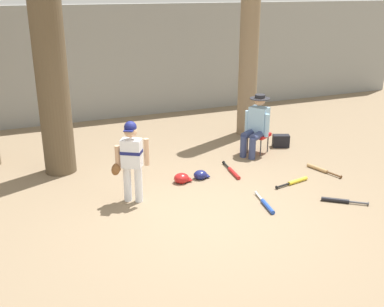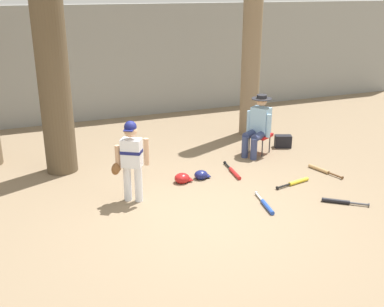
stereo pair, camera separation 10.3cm
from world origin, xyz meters
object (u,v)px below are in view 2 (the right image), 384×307
at_px(bat_black_composite, 339,202).
at_px(bat_wood_tan, 321,170).
at_px(young_ballplayer, 131,156).
at_px(bat_blue_youth, 266,205).
at_px(batting_helmet_red, 182,178).
at_px(seated_spectator, 258,124).
at_px(bat_red_barrel, 234,172).
at_px(tree_behind_spectator, 252,43).
at_px(batting_helmet_navy, 201,175).
at_px(folding_stool, 260,136).
at_px(handbag_beside_stool, 283,141).
at_px(bat_yellow_trainer, 296,182).
at_px(tree_near_player, 47,13).

bearing_deg(bat_black_composite, bat_wood_tan, 64.98).
xyz_separation_m(young_ballplayer, bat_blue_youth, (1.83, -0.99, -0.71)).
relative_size(young_ballplayer, batting_helmet_red, 4.16).
distance_m(seated_spectator, batting_helmet_red, 2.14).
bearing_deg(young_ballplayer, bat_red_barrel, 11.30).
xyz_separation_m(tree_behind_spectator, batting_helmet_navy, (-2.05, -2.05, -1.96)).
bearing_deg(seated_spectator, folding_stool, 30.52).
bearing_deg(young_ballplayer, tree_behind_spectator, 35.92).
height_order(seated_spectator, batting_helmet_red, seated_spectator).
relative_size(folding_stool, batting_helmet_red, 1.75).
relative_size(tree_behind_spectator, batting_helmet_red, 14.93).
xyz_separation_m(bat_wood_tan, bat_red_barrel, (-1.53, 0.51, -0.00)).
bearing_deg(folding_stool, bat_wood_tan, -67.73).
height_order(handbag_beside_stool, bat_wood_tan, handbag_beside_stool).
bearing_deg(tree_behind_spectator, bat_black_composite, -96.77).
xyz_separation_m(young_ballplayer, batting_helmet_red, (0.98, 0.38, -0.67)).
distance_m(bat_blue_youth, batting_helmet_red, 1.62).
bearing_deg(batting_helmet_red, tree_behind_spectator, 40.72).
height_order(bat_black_composite, batting_helmet_navy, batting_helmet_navy).
relative_size(young_ballplayer, bat_yellow_trainer, 1.82).
distance_m(folding_stool, bat_blue_youth, 2.51).
bearing_deg(seated_spectator, young_ballplayer, -158.14).
relative_size(tree_near_player, seated_spectator, 5.29).
bearing_deg(tree_behind_spectator, handbag_beside_stool, -79.75).
relative_size(batting_helmet_red, batting_helmet_navy, 1.10).
relative_size(tree_behind_spectator, seated_spectator, 3.90).
bearing_deg(tree_behind_spectator, folding_stool, -108.90).
xyz_separation_m(handbag_beside_stool, batting_helmet_navy, (-2.26, -0.91, -0.06)).
bearing_deg(batting_helmet_navy, bat_blue_youth, -71.25).
distance_m(tree_behind_spectator, seated_spectator, 1.98).
distance_m(folding_stool, bat_yellow_trainer, 1.67).
bearing_deg(bat_red_barrel, batting_helmet_red, -179.11).
height_order(tree_behind_spectator, bat_black_composite, tree_behind_spectator).
height_order(bat_black_composite, bat_red_barrel, same).
bearing_deg(batting_helmet_navy, bat_red_barrel, -1.49).
xyz_separation_m(tree_behind_spectator, young_ballplayer, (-3.41, -2.47, -1.29)).
distance_m(folding_stool, bat_red_barrel, 1.32).
height_order(tree_near_player, handbag_beside_stool, tree_near_player).
height_order(bat_red_barrel, batting_helmet_navy, batting_helmet_navy).
bearing_deg(bat_yellow_trainer, bat_blue_youth, -148.28).
height_order(folding_stool, handbag_beside_stool, folding_stool).
xyz_separation_m(tree_near_player, handbag_beside_stool, (4.46, -0.41, -2.65)).
relative_size(tree_behind_spectator, bat_wood_tan, 6.31).
bearing_deg(seated_spectator, batting_helmet_red, -157.80).
bearing_deg(bat_black_composite, seated_spectator, 91.55).
bearing_deg(folding_stool, handbag_beside_stool, 10.50).
xyz_separation_m(bat_black_composite, bat_wood_tan, (0.56, 1.20, 0.00)).
relative_size(tree_behind_spectator, folding_stool, 8.54).
bearing_deg(bat_blue_youth, bat_black_composite, -15.76).
bearing_deg(bat_black_composite, tree_behind_spectator, 83.23).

